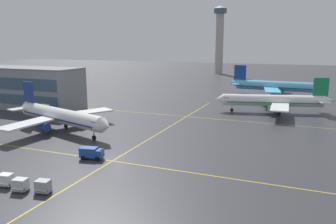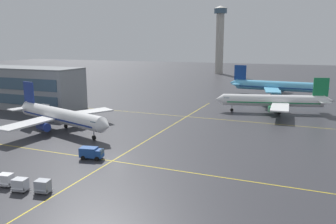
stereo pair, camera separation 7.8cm
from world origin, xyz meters
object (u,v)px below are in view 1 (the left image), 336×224
control_tower (220,35)px  baggage_cart_row_fourth (43,186)px  baggage_cart_row_middle (20,185)px  service_truck_red_van (92,153)px  baggage_cart_row_second (6,180)px  airliner_third_row (276,86)px  airliner_second_row (274,101)px  airliner_front_gate (60,116)px

control_tower → baggage_cart_row_fourth: bearing=-83.2°
baggage_cart_row_middle → baggage_cart_row_fourth: 3.39m
service_truck_red_van → baggage_cart_row_middle: (-1.32, -15.30, -0.17)m
service_truck_red_van → baggage_cart_row_fourth: (1.97, -14.50, -0.17)m
baggage_cart_row_middle → control_tower: control_tower is taller
service_truck_red_van → control_tower: bearing=96.7°
baggage_cart_row_second → baggage_cart_row_middle: same height
service_truck_red_van → baggage_cart_row_second: 15.46m
baggage_cart_row_middle → service_truck_red_van: bearing=85.1°
baggage_cart_row_middle → baggage_cart_row_fourth: size_ratio=1.00×
airliner_third_row → service_truck_red_van: bearing=-105.1°
airliner_second_row → airliner_third_row: bearing=93.6°
airliner_third_row → service_truck_red_van: (-23.92, -88.90, -2.81)m
baggage_cart_row_second → baggage_cart_row_fourth: bearing=2.3°
airliner_second_row → baggage_cart_row_second: (-30.67, -70.10, -2.61)m
airliner_third_row → baggage_cart_row_fourth: airliner_third_row is taller
airliner_second_row → airliner_front_gate: bearing=-137.1°
service_truck_red_van → airliner_second_row: bearing=64.8°
baggage_cart_row_middle → airliner_second_row: bearing=68.8°
service_truck_red_van → airliner_third_row: bearing=74.9°
baggage_cart_row_second → baggage_cart_row_middle: bearing=-9.3°
airliner_front_gate → airliner_second_row: (44.50, 41.36, -0.04)m
airliner_second_row → control_tower: size_ratio=0.76×
airliner_front_gate → baggage_cart_row_middle: bearing=-59.7°
baggage_cart_row_fourth → control_tower: (-23.09, 193.35, 24.36)m
airliner_front_gate → service_truck_red_van: 23.27m
baggage_cart_row_second → airliner_third_row: bearing=74.6°
airliner_front_gate → airliner_second_row: 60.75m
baggage_cart_row_middle → control_tower: bearing=95.8°
airliner_third_row → baggage_cart_row_second: bearing=-105.4°
control_tower → baggage_cart_row_second: bearing=-85.1°
airliner_front_gate → control_tower: bearing=90.9°
airliner_front_gate → baggage_cart_row_second: size_ratio=11.87×
airliner_front_gate → control_tower: control_tower is taller
baggage_cart_row_second → control_tower: bearing=94.9°
control_tower → airliner_third_row: bearing=-63.4°
airliner_third_row → control_tower: control_tower is taller
airliner_front_gate → baggage_cart_row_middle: airliner_front_gate is taller
airliner_front_gate → baggage_cart_row_second: airliner_front_gate is taller
airliner_front_gate → control_tower: size_ratio=0.76×
baggage_cart_row_second → baggage_cart_row_fourth: same height
airliner_second_row → baggage_cart_row_fourth: size_ratio=11.80×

